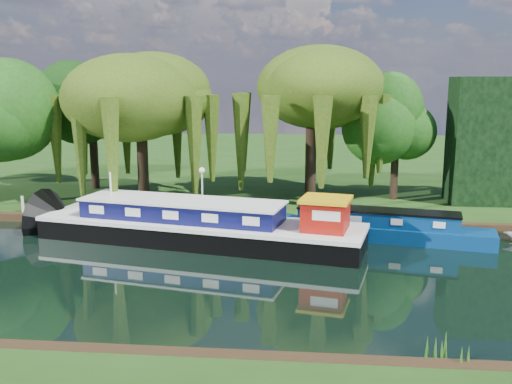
# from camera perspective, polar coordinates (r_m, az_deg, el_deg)

# --- Properties ---
(ground) EXTENTS (120.00, 120.00, 0.00)m
(ground) POSITION_cam_1_polar(r_m,az_deg,el_deg) (25.78, -10.81, -7.74)
(ground) COLOR black
(far_bank) EXTENTS (120.00, 52.00, 0.45)m
(far_bank) POSITION_cam_1_polar(r_m,az_deg,el_deg) (58.37, -1.57, 3.25)
(far_bank) COLOR #1A360E
(far_bank) RESTS_ON ground
(dutch_barge) EXTENTS (17.39, 7.19, 3.58)m
(dutch_barge) POSITION_cam_1_polar(r_m,az_deg,el_deg) (29.49, -5.46, -3.37)
(dutch_barge) COLOR black
(dutch_barge) RESTS_ON ground
(narrowboat) EXTENTS (11.94, 4.30, 1.72)m
(narrowboat) POSITION_cam_1_polar(r_m,az_deg,el_deg) (30.72, 12.00, -3.50)
(narrowboat) COLOR navy
(narrowboat) RESTS_ON ground
(willow_left) EXTENTS (7.55, 7.55, 9.05)m
(willow_left) POSITION_cam_1_polar(r_m,az_deg,el_deg) (37.19, -11.49, 9.04)
(willow_left) COLOR black
(willow_left) RESTS_ON far_bank
(willow_right) EXTENTS (7.48, 7.48, 9.11)m
(willow_right) POSITION_cam_1_polar(r_m,az_deg,el_deg) (36.69, 5.61, 9.30)
(willow_right) COLOR black
(willow_right) RESTS_ON far_bank
(tree_far_mid) EXTENTS (5.10, 5.10, 8.34)m
(tree_far_mid) POSITION_cam_1_polar(r_m,az_deg,el_deg) (42.76, -16.13, 7.98)
(tree_far_mid) COLOR black
(tree_far_mid) RESTS_ON far_bank
(tree_far_right) EXTENTS (4.35, 4.35, 7.12)m
(tree_far_right) POSITION_cam_1_polar(r_m,az_deg,el_deg) (38.47, 13.88, 6.52)
(tree_far_right) COLOR black
(tree_far_right) RESTS_ON far_bank
(conifer_hedge) EXTENTS (6.00, 3.00, 8.00)m
(conifer_hedge) POSITION_cam_1_polar(r_m,az_deg,el_deg) (39.44, 23.13, 4.73)
(conifer_hedge) COLOR black
(conifer_hedge) RESTS_ON far_bank
(lamppost) EXTENTS (0.36, 0.36, 2.56)m
(lamppost) POSITION_cam_1_polar(r_m,az_deg,el_deg) (35.00, -5.42, 1.51)
(lamppost) COLOR silver
(lamppost) RESTS_ON far_bank
(mooring_posts) EXTENTS (19.16, 0.16, 1.00)m
(mooring_posts) POSITION_cam_1_polar(r_m,az_deg,el_deg) (33.47, -7.73, -1.55)
(mooring_posts) COLOR silver
(mooring_posts) RESTS_ON far_bank
(reeds_near) EXTENTS (33.70, 1.50, 1.10)m
(reeds_near) POSITION_cam_1_polar(r_m,az_deg,el_deg) (17.59, 4.52, -14.88)
(reeds_near) COLOR #184A13
(reeds_near) RESTS_ON ground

